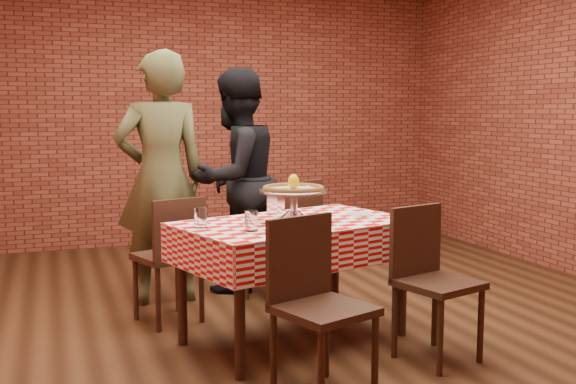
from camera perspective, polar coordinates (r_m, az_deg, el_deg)
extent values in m
plane|color=black|center=(4.70, 0.47, -10.84)|extent=(6.00, 6.00, 0.00)
plane|color=maroon|center=(7.37, -7.65, 6.99)|extent=(5.50, 0.00, 5.50)
cube|color=#392215|center=(4.22, 0.55, -7.61)|extent=(1.56, 1.18, 0.75)
cylinder|color=#CAB792|center=(4.09, 0.47, 0.20)|extent=(0.48, 0.48, 0.03)
ellipsoid|color=yellow|center=(4.08, 0.47, 0.90)|extent=(0.09, 0.09, 0.09)
cylinder|color=white|center=(3.80, -3.14, -2.46)|extent=(0.09, 0.09, 0.12)
cylinder|color=white|center=(3.94, -7.43, -2.17)|extent=(0.09, 0.09, 0.12)
cylinder|color=white|center=(4.40, 6.22, -1.89)|extent=(0.21, 0.21, 0.01)
cube|color=white|center=(4.37, 7.56, -2.02)|extent=(0.06, 0.06, 0.00)
cube|color=white|center=(4.42, 8.17, -1.93)|extent=(0.06, 0.04, 0.00)
cube|color=silver|center=(4.45, -1.04, -0.94)|extent=(0.13, 0.12, 0.14)
imported|color=#484929|center=(5.07, -10.74, 1.16)|extent=(0.70, 0.48, 1.87)
imported|color=black|center=(5.38, -4.49, 1.02)|extent=(1.08, 1.01, 1.77)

